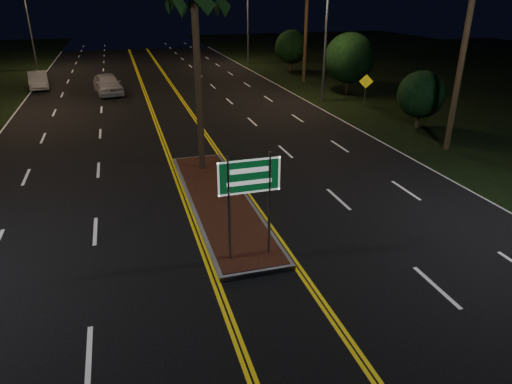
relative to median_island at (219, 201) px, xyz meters
name	(u,v)px	position (x,y,z in m)	size (l,w,h in m)	color
ground	(281,318)	(0.00, -7.00, -0.08)	(120.00, 120.00, 0.00)	black
grass_right	(502,81)	(30.00, 18.00, -0.08)	(40.00, 110.00, 0.01)	black
median_island	(219,201)	(0.00, 0.00, 0.00)	(2.25, 10.25, 0.17)	gray
highway_sign	(249,186)	(0.00, -4.20, 2.32)	(1.80, 0.08, 3.20)	gray
streetlight_left_far	(31,11)	(-10.61, 37.00, 5.57)	(1.91, 0.44, 9.00)	gray
streetlight_right_mid	(322,19)	(10.61, 15.00, 5.57)	(1.91, 0.44, 9.00)	gray
streetlight_right_far	(244,9)	(10.61, 35.00, 5.57)	(1.91, 0.44, 9.00)	gray
shrub_near	(421,95)	(13.50, 7.00, 1.86)	(2.70, 2.70, 3.30)	#382819
shrub_mid	(349,58)	(14.00, 17.00, 2.64)	(3.78, 3.78, 4.62)	#382819
shrub_far	(291,47)	(13.80, 29.00, 2.25)	(3.24, 3.24, 3.96)	#382819
car_near	(107,82)	(-4.00, 22.27, 0.83)	(2.36, 5.51, 1.84)	white
car_far	(38,79)	(-9.50, 26.28, 0.71)	(2.05, 4.78, 1.59)	silver
warning_sign	(366,86)	(13.00, 12.45, 1.37)	(0.88, 0.41, 2.26)	gray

